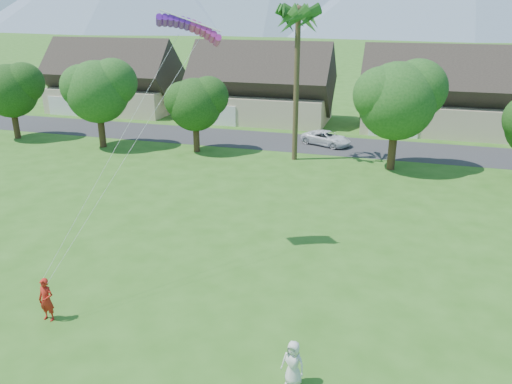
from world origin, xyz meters
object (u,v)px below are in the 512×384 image
at_px(kite_flyer, 46,300).
at_px(watcher, 293,363).
at_px(parafoil_kite, 190,25).
at_px(parked_car, 326,138).

relative_size(kite_flyer, watcher, 1.12).
height_order(kite_flyer, watcher, kite_flyer).
xyz_separation_m(watcher, parafoil_kite, (-7.20, 9.09, 10.59)).
xyz_separation_m(parked_car, parafoil_kite, (-3.40, -23.02, 10.78)).
height_order(kite_flyer, parked_car, kite_flyer).
xyz_separation_m(watcher, parked_car, (-3.81, 32.11, -0.19)).
relative_size(kite_flyer, parafoil_kite, 0.57).
relative_size(watcher, parafoil_kite, 0.51).
height_order(kite_flyer, parafoil_kite, parafoil_kite).
bearing_deg(parked_car, parafoil_kite, -165.19).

